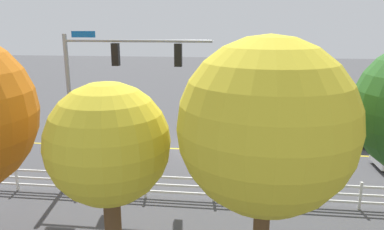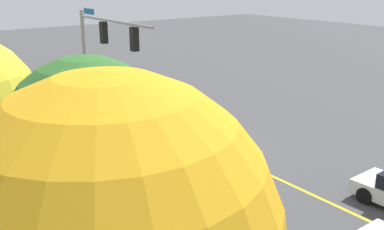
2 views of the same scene
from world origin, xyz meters
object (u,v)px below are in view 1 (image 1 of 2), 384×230
(car_2, at_px, (349,135))
(tree_2, at_px, (266,127))
(car_0, at_px, (121,145))
(tree_4, at_px, (108,145))

(car_2, relative_size, tree_2, 0.62)
(car_0, xyz_separation_m, tree_4, (-2.81, 9.49, 3.30))
(tree_2, height_order, tree_4, tree_2)
(car_0, distance_m, car_2, 13.55)
(car_2, bearing_deg, car_0, -166.00)
(car_0, relative_size, tree_2, 0.58)
(tree_4, bearing_deg, car_0, -73.49)
(car_0, relative_size, car_2, 0.95)
(car_0, height_order, car_2, car_0)
(tree_2, distance_m, tree_4, 4.19)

